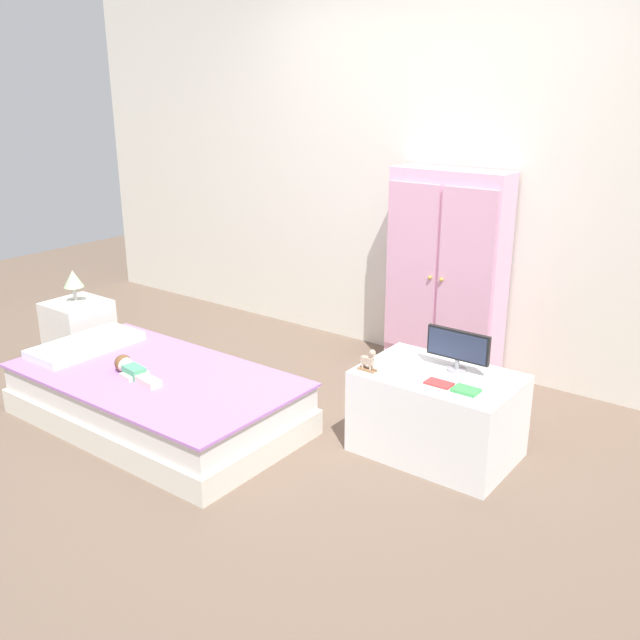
{
  "coord_description": "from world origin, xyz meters",
  "views": [
    {
      "loc": [
        2.23,
        -2.57,
        1.84
      ],
      "look_at": [
        0.05,
        0.33,
        0.6
      ],
      "focal_mm": 39.36,
      "sensor_mm": 36.0,
      "label": 1
    }
  ],
  "objects_px": {
    "nightstand": "(80,333)",
    "rocking_horse_toy": "(369,361)",
    "book_red": "(439,383)",
    "book_green": "(466,390)",
    "wardrobe": "(446,274)",
    "tv_stand": "(437,414)",
    "doll": "(130,368)",
    "table_lamp": "(73,280)",
    "bed": "(157,398)",
    "tv_monitor": "(458,347)"
  },
  "relations": [
    {
      "from": "nightstand",
      "to": "rocking_horse_toy",
      "type": "distance_m",
      "value": 2.25
    },
    {
      "from": "rocking_horse_toy",
      "to": "book_red",
      "type": "distance_m",
      "value": 0.37
    },
    {
      "from": "book_red",
      "to": "nightstand",
      "type": "bearing_deg",
      "value": -174.68
    },
    {
      "from": "nightstand",
      "to": "book_red",
      "type": "distance_m",
      "value": 2.61
    },
    {
      "from": "nightstand",
      "to": "book_green",
      "type": "bearing_deg",
      "value": 5.05
    },
    {
      "from": "wardrobe",
      "to": "tv_stand",
      "type": "distance_m",
      "value": 1.22
    },
    {
      "from": "nightstand",
      "to": "wardrobe",
      "type": "height_order",
      "value": "wardrobe"
    },
    {
      "from": "doll",
      "to": "table_lamp",
      "type": "distance_m",
      "value": 1.11
    },
    {
      "from": "bed",
      "to": "book_red",
      "type": "relative_size",
      "value": 12.63
    },
    {
      "from": "tv_stand",
      "to": "book_red",
      "type": "bearing_deg",
      "value": -63.61
    },
    {
      "from": "doll",
      "to": "book_green",
      "type": "distance_m",
      "value": 1.83
    },
    {
      "from": "table_lamp",
      "to": "book_green",
      "type": "height_order",
      "value": "table_lamp"
    },
    {
      "from": "tv_stand",
      "to": "rocking_horse_toy",
      "type": "height_order",
      "value": "rocking_horse_toy"
    },
    {
      "from": "tv_stand",
      "to": "rocking_horse_toy",
      "type": "relative_size",
      "value": 6.55
    },
    {
      "from": "table_lamp",
      "to": "doll",
      "type": "bearing_deg",
      "value": -20.08
    },
    {
      "from": "doll",
      "to": "nightstand",
      "type": "relative_size",
      "value": 0.89
    },
    {
      "from": "table_lamp",
      "to": "book_red",
      "type": "distance_m",
      "value": 2.6
    },
    {
      "from": "table_lamp",
      "to": "tv_monitor",
      "type": "distance_m",
      "value": 2.62
    },
    {
      "from": "tv_stand",
      "to": "book_green",
      "type": "height_order",
      "value": "book_green"
    },
    {
      "from": "doll",
      "to": "tv_stand",
      "type": "distance_m",
      "value": 1.69
    },
    {
      "from": "nightstand",
      "to": "wardrobe",
      "type": "relative_size",
      "value": 0.33
    },
    {
      "from": "bed",
      "to": "nightstand",
      "type": "bearing_deg",
      "value": 165.87
    },
    {
      "from": "wardrobe",
      "to": "book_red",
      "type": "xyz_separation_m",
      "value": [
        0.56,
        -1.14,
        -0.22
      ]
    },
    {
      "from": "doll",
      "to": "wardrobe",
      "type": "bearing_deg",
      "value": 60.02
    },
    {
      "from": "nightstand",
      "to": "book_green",
      "type": "distance_m",
      "value": 2.75
    },
    {
      "from": "bed",
      "to": "doll",
      "type": "bearing_deg",
      "value": -135.48
    },
    {
      "from": "table_lamp",
      "to": "rocking_horse_toy",
      "type": "bearing_deg",
      "value": 4.52
    },
    {
      "from": "book_red",
      "to": "book_green",
      "type": "bearing_deg",
      "value": 0.0
    },
    {
      "from": "tv_monitor",
      "to": "nightstand",
      "type": "bearing_deg",
      "value": -170.09
    },
    {
      "from": "bed",
      "to": "book_green",
      "type": "height_order",
      "value": "book_green"
    },
    {
      "from": "tv_stand",
      "to": "tv_monitor",
      "type": "bearing_deg",
      "value": 62.12
    },
    {
      "from": "wardrobe",
      "to": "nightstand",
      "type": "bearing_deg",
      "value": -145.72
    },
    {
      "from": "rocking_horse_toy",
      "to": "bed",
      "type": "bearing_deg",
      "value": -157.84
    },
    {
      "from": "wardrobe",
      "to": "book_green",
      "type": "distance_m",
      "value": 1.36
    },
    {
      "from": "bed",
      "to": "rocking_horse_toy",
      "type": "distance_m",
      "value": 1.26
    },
    {
      "from": "bed",
      "to": "doll",
      "type": "relative_size",
      "value": 4.22
    },
    {
      "from": "table_lamp",
      "to": "tv_stand",
      "type": "bearing_deg",
      "value": 8.1
    },
    {
      "from": "doll",
      "to": "rocking_horse_toy",
      "type": "relative_size",
      "value": 3.27
    },
    {
      "from": "bed",
      "to": "book_green",
      "type": "xyz_separation_m",
      "value": [
        1.62,
        0.52,
        0.31
      ]
    },
    {
      "from": "doll",
      "to": "wardrobe",
      "type": "relative_size",
      "value": 0.29
    },
    {
      "from": "book_red",
      "to": "bed",
      "type": "bearing_deg",
      "value": -160.64
    },
    {
      "from": "bed",
      "to": "nightstand",
      "type": "distance_m",
      "value": 1.14
    },
    {
      "from": "doll",
      "to": "rocking_horse_toy",
      "type": "height_order",
      "value": "rocking_horse_toy"
    },
    {
      "from": "table_lamp",
      "to": "book_green",
      "type": "distance_m",
      "value": 2.75
    },
    {
      "from": "table_lamp",
      "to": "tv_stand",
      "type": "height_order",
      "value": "table_lamp"
    },
    {
      "from": "nightstand",
      "to": "doll",
      "type": "bearing_deg",
      "value": -20.08
    },
    {
      "from": "bed",
      "to": "table_lamp",
      "type": "distance_m",
      "value": 1.23
    },
    {
      "from": "nightstand",
      "to": "tv_monitor",
      "type": "distance_m",
      "value": 2.64
    },
    {
      "from": "bed",
      "to": "book_green",
      "type": "bearing_deg",
      "value": 17.77
    },
    {
      "from": "table_lamp",
      "to": "tv_monitor",
      "type": "relative_size",
      "value": 0.65
    }
  ]
}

